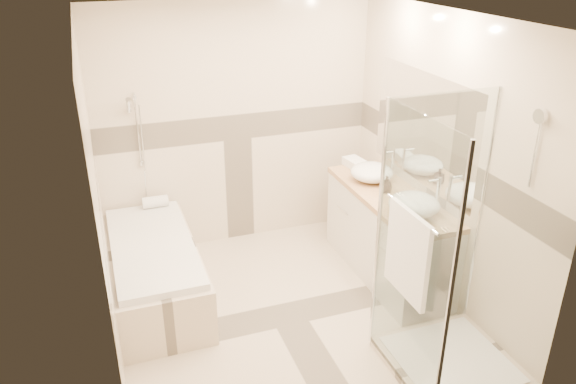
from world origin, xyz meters
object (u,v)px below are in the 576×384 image
object	(u,v)px
shower_enclosure	(438,310)
vessel_sink_near	(372,172)
amenity_bottle_a	(386,184)
bathtub	(155,268)
amenity_bottle_b	(387,185)
vanity	(388,235)
vessel_sink_far	(414,204)

from	to	relation	value
shower_enclosure	vessel_sink_near	bearing A→B (deg)	80.49
vessel_sink_near	amenity_bottle_a	world-z (taller)	vessel_sink_near
bathtub	shower_enclosure	xyz separation A→B (m)	(1.86, -1.62, 0.20)
amenity_bottle_a	amenity_bottle_b	size ratio (longest dim) A/B	1.15
amenity_bottle_a	amenity_bottle_b	xyz separation A→B (m)	(0.00, -0.01, -0.01)
bathtub	amenity_bottle_a	size ratio (longest dim) A/B	11.00
vanity	vessel_sink_near	xyz separation A→B (m)	(-0.02, 0.36, 0.51)
vessel_sink_near	amenity_bottle_b	size ratio (longest dim) A/B	3.06
bathtub	vessel_sink_far	bearing A→B (deg)	-19.75
bathtub	vessel_sink_far	xyz separation A→B (m)	(2.13, -0.76, 0.63)
vessel_sink_near	vessel_sink_far	bearing A→B (deg)	-90.00
bathtub	vessel_sink_far	world-z (taller)	vessel_sink_far
vanity	vessel_sink_near	world-z (taller)	vessel_sink_near
vessel_sink_near	amenity_bottle_b	xyz separation A→B (m)	(0.00, -0.30, -0.02)
shower_enclosure	vessel_sink_near	distance (m)	1.70
bathtub	shower_enclosure	world-z (taller)	shower_enclosure
amenity_bottle_a	bathtub	bearing A→B (deg)	172.40
vanity	vessel_sink_near	bearing A→B (deg)	93.20
vessel_sink_near	vessel_sink_far	xyz separation A→B (m)	(0.00, -0.77, 0.00)
bathtub	vessel_sink_far	distance (m)	2.35
vanity	vessel_sink_far	size ratio (longest dim) A/B	3.71
shower_enclosure	amenity_bottle_a	bearing A→B (deg)	78.46
vanity	amenity_bottle_b	distance (m)	0.50
vessel_sink_far	amenity_bottle_b	world-z (taller)	vessel_sink_far
vanity	amenity_bottle_b	bearing A→B (deg)	108.27
vessel_sink_near	amenity_bottle_a	xyz separation A→B (m)	(0.00, -0.29, -0.00)
shower_enclosure	vessel_sink_far	bearing A→B (deg)	72.32
vanity	vessel_sink_near	distance (m)	0.62
shower_enclosure	bathtub	bearing A→B (deg)	138.90
shower_enclosure	amenity_bottle_a	size ratio (longest dim) A/B	13.20
vanity	shower_enclosure	size ratio (longest dim) A/B	0.79
bathtub	amenity_bottle_a	xyz separation A→B (m)	(2.13, -0.28, 0.62)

